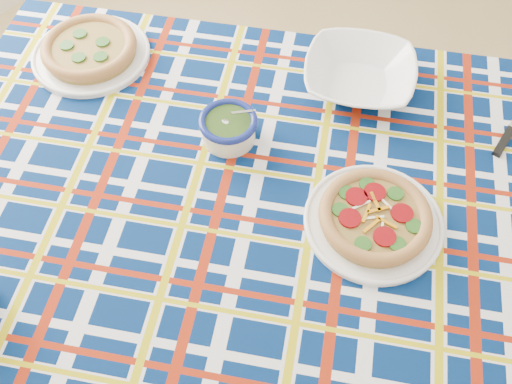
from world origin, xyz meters
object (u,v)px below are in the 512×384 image
Objects in this scene: dining_table at (284,211)px; pesto_bowl at (228,126)px; main_focaccia_plate at (375,216)px; serving_bowl at (359,75)px.

dining_table is 0.23m from pesto_bowl.
dining_table is at bearing -170.55° from main_focaccia_plate.
main_focaccia_plate reaches higher than dining_table.
serving_bowl is (-0.22, 0.34, 0.00)m from main_focaccia_plate.
dining_table is at bearing -16.82° from pesto_bowl.
pesto_bowl is (-0.19, 0.06, 0.12)m from dining_table.
serving_bowl is (-0.02, 0.38, 0.11)m from dining_table.
main_focaccia_plate is 0.39m from pesto_bowl.
serving_bowl is (0.17, 0.32, -0.01)m from pesto_bowl.
serving_bowl is at bearing 62.09° from pesto_bowl.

